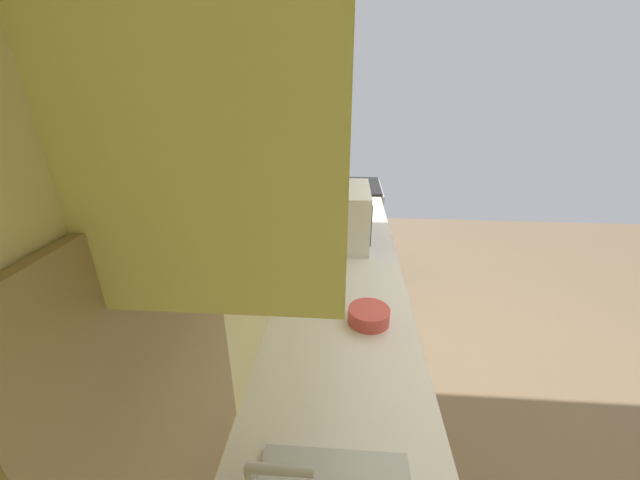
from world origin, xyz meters
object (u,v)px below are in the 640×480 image
(microwave, at_px, (341,215))
(bowl, at_px, (369,315))
(kettle, at_px, (359,200))
(oven_range, at_px, (346,229))

(microwave, distance_m, bowl, 0.83)
(bowl, relative_size, kettle, 0.84)
(oven_range, height_order, bowl, oven_range)
(oven_range, xyz_separation_m, kettle, (-0.62, -0.09, 0.50))
(oven_range, xyz_separation_m, microwave, (-1.25, 0.04, 0.60))
(microwave, xyz_separation_m, kettle, (0.63, -0.13, -0.10))
(kettle, bearing_deg, oven_range, 8.58)
(kettle, bearing_deg, microwave, 167.98)
(oven_range, height_order, kettle, oven_range)
(oven_range, distance_m, bowl, 2.12)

